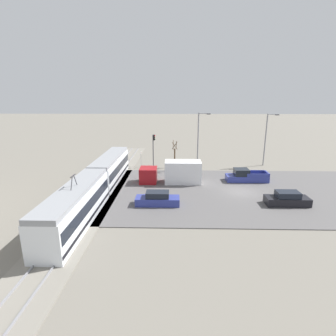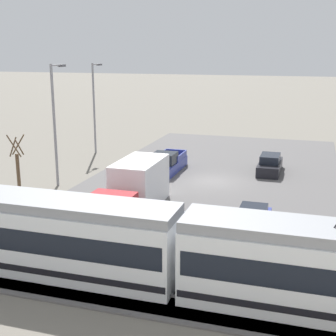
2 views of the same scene
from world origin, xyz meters
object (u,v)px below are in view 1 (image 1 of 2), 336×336
object	(u,v)px
street_tree	(175,155)
sedan_car_1	(158,199)
sedan_car_0	(287,199)
street_lamp_mid_block	(199,138)
no_parking_sign	(141,158)
pickup_truck	(246,176)
traffic_light_pole	(154,146)
street_lamp_near_crossing	(267,136)
box_truck	(174,173)
light_rail_tram	(97,183)

from	to	relation	value
street_tree	sedan_car_1	bearing A→B (deg)	173.48
sedan_car_0	sedan_car_1	size ratio (longest dim) A/B	0.97
street_lamp_mid_block	no_parking_sign	xyz separation A→B (m)	(1.18, 9.68, -3.64)
street_lamp_mid_block	no_parking_sign	size ratio (longest dim) A/B	3.53
pickup_truck	sedan_car_0	world-z (taller)	pickup_truck
sedan_car_1	street_tree	xyz separation A→B (m)	(16.29, -1.86, 1.38)
traffic_light_pole	street_lamp_near_crossing	bearing A→B (deg)	-85.85
sedan_car_1	no_parking_sign	xyz separation A→B (m)	(16.67, 3.89, 0.86)
street_lamp_near_crossing	street_lamp_mid_block	distance (m)	11.93
box_truck	sedan_car_1	world-z (taller)	box_truck
box_truck	sedan_car_0	distance (m)	14.45
sedan_car_1	traffic_light_pole	xyz separation A→B (m)	(16.55, 1.71, 2.85)
sedan_car_0	street_lamp_mid_block	xyz separation A→B (m)	(15.16, 8.41, 4.50)
light_rail_tram	box_truck	bearing A→B (deg)	-57.99
light_rail_tram	street_lamp_near_crossing	xyz separation A→B (m)	(15.82, -24.69, 3.27)
sedan_car_0	street_lamp_near_crossing	size ratio (longest dim) A/B	0.53
pickup_truck	traffic_light_pole	bearing A→B (deg)	59.98
box_truck	traffic_light_pole	distance (m)	9.68
traffic_light_pole	street_lamp_mid_block	bearing A→B (deg)	-98.03
light_rail_tram	no_parking_sign	bearing A→B (deg)	-12.88
street_tree	street_lamp_mid_block	world-z (taller)	street_lamp_mid_block
sedan_car_1	street_lamp_mid_block	distance (m)	17.14
sedan_car_0	street_lamp_mid_block	distance (m)	17.91
sedan_car_0	street_tree	bearing A→B (deg)	37.71
light_rail_tram	traffic_light_pole	distance (m)	15.55
traffic_light_pole	street_tree	xyz separation A→B (m)	(-0.26, -3.57, -1.47)
sedan_car_0	no_parking_sign	world-z (taller)	no_parking_sign
street_tree	box_truck	bearing A→B (deg)	179.84
box_truck	street_lamp_mid_block	world-z (taller)	street_lamp_mid_block
light_rail_tram	box_truck	world-z (taller)	light_rail_tram
pickup_truck	sedan_car_1	xyz separation A→B (m)	(-8.70, 11.88, -0.04)
pickup_truck	no_parking_sign	bearing A→B (deg)	63.19
light_rail_tram	street_lamp_mid_block	world-z (taller)	street_lamp_mid_block
street_tree	no_parking_sign	size ratio (longest dim) A/B	1.76
pickup_truck	traffic_light_pole	xyz separation A→B (m)	(7.85, 13.59, 2.80)
pickup_truck	street_tree	size ratio (longest dim) A/B	1.26
light_rail_tram	street_lamp_near_crossing	size ratio (longest dim) A/B	3.01
light_rail_tram	traffic_light_pole	bearing A→B (deg)	-20.90
street_lamp_mid_block	no_parking_sign	distance (m)	10.41
street_lamp_near_crossing	light_rail_tram	bearing A→B (deg)	122.66
pickup_truck	street_tree	distance (m)	12.64
light_rail_tram	pickup_truck	world-z (taller)	light_rail_tram
light_rail_tram	sedan_car_0	distance (m)	21.52
box_truck	no_parking_sign	bearing A→B (deg)	32.80
light_rail_tram	no_parking_sign	world-z (taller)	light_rail_tram
box_truck	pickup_truck	bearing A→B (deg)	-84.78
light_rail_tram	sedan_car_0	xyz separation A→B (m)	(-1.78, -21.42, -1.09)
sedan_car_0	traffic_light_pole	world-z (taller)	traffic_light_pole
sedan_car_0	traffic_light_pole	xyz separation A→B (m)	(16.22, 15.91, 2.84)
box_truck	no_parking_sign	world-z (taller)	box_truck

